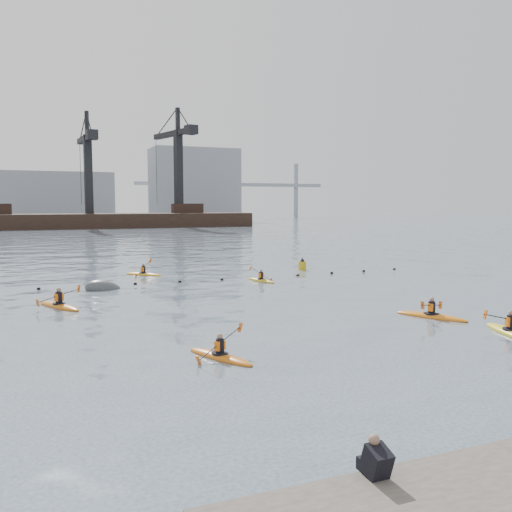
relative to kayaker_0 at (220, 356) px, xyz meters
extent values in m
plane|color=#3C4D58|center=(5.20, -4.03, -0.10)|extent=(400.00, 400.00, 0.00)
cube|color=black|center=(-0.30, -9.83, 0.68)|extent=(0.38, 0.60, 0.67)
cube|color=black|center=(-0.30, -9.61, 0.52)|extent=(0.34, 0.40, 0.24)
sphere|color=#8C6651|center=(-0.30, -9.73, 1.06)|extent=(0.21, 0.21, 0.21)
sphere|color=black|center=(-5.80, 18.71, -0.07)|extent=(0.24, 0.24, 0.24)
sphere|color=black|center=(-2.80, 18.68, -0.07)|extent=(0.24, 0.24, 0.24)
sphere|color=black|center=(0.20, 18.55, -0.07)|extent=(0.24, 0.24, 0.24)
sphere|color=black|center=(3.20, 18.38, -0.07)|extent=(0.24, 0.24, 0.24)
sphere|color=black|center=(6.20, 18.25, -0.07)|extent=(0.24, 0.24, 0.24)
sphere|color=black|center=(9.20, 18.22, -0.07)|extent=(0.24, 0.24, 0.24)
sphere|color=black|center=(12.20, 18.31, -0.07)|extent=(0.24, 0.24, 0.24)
sphere|color=black|center=(15.20, 18.47, -0.07)|extent=(0.24, 0.24, 0.24)
sphere|color=black|center=(18.20, 18.63, -0.07)|extent=(0.24, 0.24, 0.24)
sphere|color=black|center=(21.20, 18.72, -0.07)|extent=(0.24, 0.24, 0.24)
cube|color=black|center=(5.20, 105.97, 0.75)|extent=(72.00, 12.00, 4.50)
cube|color=black|center=(27.20, 105.97, 4.10)|extent=(7.00, 3.00, 2.20)
cube|color=black|center=(5.20, 105.97, 11.50)|extent=(1.73, 1.73, 17.00)
cube|color=black|center=(5.01, 108.21, 19.40)|extent=(2.50, 15.05, 1.20)
cube|color=black|center=(5.66, 100.74, 19.40)|extent=(2.42, 2.78, 2.00)
cube|color=black|center=(5.20, 105.97, 22.50)|extent=(0.87, 0.87, 5.00)
cube|color=black|center=(25.20, 105.97, 12.50)|extent=(1.96, 1.96, 19.00)
cube|color=black|center=(24.54, 108.43, 21.40)|extent=(5.56, 16.73, 1.20)
cube|color=black|center=(26.74, 100.22, 21.40)|extent=(2.80, 3.08, 2.00)
cube|color=black|center=(25.20, 105.97, 24.50)|extent=(0.98, 0.98, 5.00)
cube|color=gray|center=(0.20, 145.97, 6.90)|extent=(30.00, 14.00, 14.00)
cube|color=gray|center=(40.20, 145.97, 10.90)|extent=(26.00, 14.00, 22.00)
cube|color=gray|center=(60.20, 165.97, 11.90)|extent=(70.00, 2.00, 1.20)
cylinder|color=gray|center=(35.20, 165.97, 9.90)|extent=(1.60, 1.60, 20.00)
cylinder|color=gray|center=(85.20, 165.97, 9.90)|extent=(1.60, 1.60, 20.00)
ellipsoid|color=#C06112|center=(0.00, 0.00, -0.06)|extent=(1.89, 3.11, 0.31)
cylinder|color=black|center=(0.00, 0.00, 0.07)|extent=(0.78, 0.78, 0.06)
cylinder|color=black|center=(0.00, 0.00, 0.35)|extent=(0.29, 0.29, 0.51)
cube|color=orange|center=(0.00, 0.00, 0.37)|extent=(0.41, 0.34, 0.33)
sphere|color=#8C6651|center=(0.00, 0.00, 0.69)|extent=(0.21, 0.21, 0.21)
cylinder|color=black|center=(0.00, 0.00, 0.44)|extent=(1.84, 0.88, 0.86)
cube|color=#D85914|center=(-0.91, -0.42, 0.06)|extent=(0.22, 0.20, 0.33)
cube|color=#D85914|center=(0.91, 0.42, 0.83)|extent=(0.22, 0.20, 0.33)
ellipsoid|color=yellow|center=(12.29, -1.21, -0.05)|extent=(1.67, 3.61, 0.36)
cylinder|color=black|center=(12.29, -1.21, 0.09)|extent=(0.83, 0.83, 0.07)
cylinder|color=black|center=(12.29, -1.21, 0.40)|extent=(0.33, 0.33, 0.58)
cube|color=orange|center=(12.29, -1.21, 0.43)|extent=(0.45, 0.35, 0.38)
sphere|color=#8C6651|center=(12.29, -1.21, 0.79)|extent=(0.23, 0.23, 0.23)
cylinder|color=black|center=(12.29, -1.21, 0.52)|extent=(2.32, 0.71, 0.55)
cube|color=#D85914|center=(11.21, -0.90, 0.75)|extent=(0.17, 0.19, 0.38)
ellipsoid|color=#C16812|center=(-4.84, 12.02, -0.05)|extent=(2.32, 3.59, 0.37)
cylinder|color=black|center=(-4.84, 12.02, 0.10)|extent=(0.92, 0.92, 0.07)
cylinder|color=black|center=(-4.84, 12.02, 0.42)|extent=(0.34, 0.34, 0.59)
cube|color=orange|center=(-4.84, 12.02, 0.44)|extent=(0.48, 0.41, 0.39)
sphere|color=#8C6651|center=(-4.84, 12.02, 0.82)|extent=(0.24, 0.24, 0.24)
cylinder|color=black|center=(-4.84, 12.02, 0.53)|extent=(2.23, 1.17, 0.51)
cube|color=#D85914|center=(-5.87, 11.49, 0.32)|extent=(0.19, 0.20, 0.39)
cube|color=#D85914|center=(-3.80, 12.56, 0.75)|extent=(0.19, 0.20, 0.39)
ellipsoid|color=gold|center=(8.61, 16.82, -0.06)|extent=(1.32, 2.96, 0.29)
cylinder|color=black|center=(8.61, 16.82, 0.06)|extent=(0.67, 0.67, 0.05)
cylinder|color=black|center=(8.61, 16.82, 0.31)|extent=(0.27, 0.27, 0.47)
cube|color=orange|center=(8.61, 16.82, 0.33)|extent=(0.37, 0.28, 0.31)
sphere|color=#8C6651|center=(8.61, 16.82, 0.63)|extent=(0.19, 0.19, 0.19)
cylinder|color=black|center=(8.61, 16.82, 0.40)|extent=(1.67, 0.48, 1.06)
cube|color=#D85914|center=(7.71, 16.58, 0.88)|extent=(0.22, 0.17, 0.29)
cube|color=#D85914|center=(9.50, 17.06, -0.08)|extent=(0.22, 0.17, 0.29)
ellipsoid|color=orange|center=(11.44, 2.63, -0.05)|extent=(2.28, 3.40, 0.35)
cylinder|color=black|center=(11.44, 2.63, 0.09)|extent=(0.89, 0.89, 0.07)
cylinder|color=black|center=(11.44, 2.63, 0.39)|extent=(0.33, 0.33, 0.57)
cube|color=orange|center=(11.44, 2.63, 0.42)|extent=(0.46, 0.40, 0.37)
sphere|color=#8C6651|center=(11.44, 2.63, 0.78)|extent=(0.23, 0.23, 0.23)
cylinder|color=black|center=(11.44, 2.63, 0.50)|extent=(2.11, 1.17, 0.39)
cube|color=#D85914|center=(12.42, 3.17, 0.34)|extent=(0.17, 0.19, 0.37)
cube|color=#D85914|center=(10.47, 2.10, 0.67)|extent=(0.17, 0.19, 0.37)
ellipsoid|color=orange|center=(1.60, 23.13, -0.06)|extent=(2.65, 2.60, 0.31)
cylinder|color=black|center=(1.60, 23.13, 0.07)|extent=(0.82, 0.82, 0.06)
cylinder|color=black|center=(1.60, 23.13, 0.34)|extent=(0.29, 0.29, 0.50)
cube|color=orange|center=(1.60, 23.13, 0.36)|extent=(0.40, 0.40, 0.33)
sphere|color=#8C6651|center=(1.60, 23.13, 0.68)|extent=(0.20, 0.20, 0.20)
cylinder|color=black|center=(1.60, 23.13, 0.44)|extent=(1.35, 1.39, 1.02)
cube|color=#D85914|center=(0.91, 22.42, -0.02)|extent=(0.23, 0.23, 0.31)
cube|color=#D85914|center=(2.29, 23.83, 0.89)|extent=(0.23, 0.23, 0.31)
ellipsoid|color=#3B3E40|center=(-2.01, 17.27, -0.10)|extent=(2.61, 1.59, 1.61)
cylinder|color=gold|center=(14.19, 21.46, 0.17)|extent=(0.63, 0.63, 0.81)
cone|color=black|center=(14.19, 21.46, 0.76)|extent=(0.40, 0.40, 0.31)
camera|label=1|loc=(-5.83, -17.64, 5.33)|focal=38.00mm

